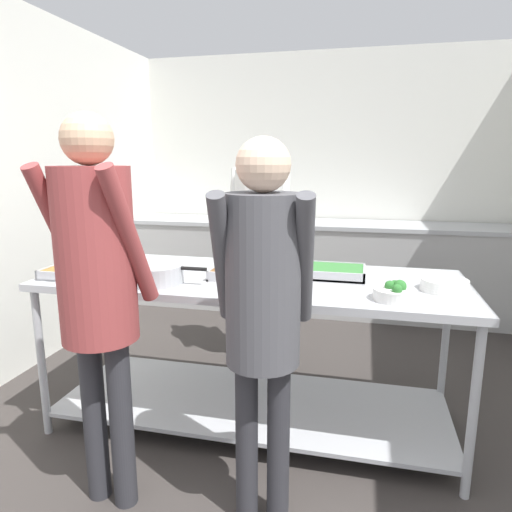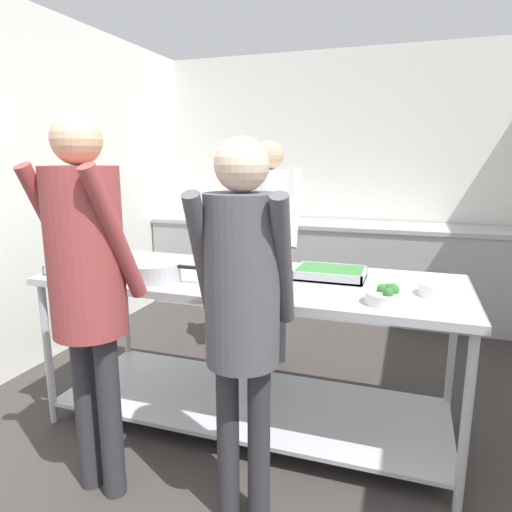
# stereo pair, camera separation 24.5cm
# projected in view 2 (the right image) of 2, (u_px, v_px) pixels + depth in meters

# --- Properties ---
(wall_rear) EXTENTS (3.98, 0.06, 2.65)m
(wall_rear) POSITION_uv_depth(u_px,v_px,m) (341.00, 181.00, 4.85)
(wall_rear) COLOR silver
(wall_rear) RESTS_ON ground_plane
(wall_left) EXTENTS (0.06, 4.15, 2.65)m
(wall_left) POSITION_uv_depth(u_px,v_px,m) (54.00, 189.00, 3.60)
(wall_left) COLOR silver
(wall_left) RESTS_ON ground_plane
(back_counter) EXTENTS (3.82, 0.65, 0.93)m
(back_counter) POSITION_uv_depth(u_px,v_px,m) (333.00, 267.00, 4.69)
(back_counter) COLOR #A8A8A8
(back_counter) RESTS_ON ground_plane
(serving_counter) EXTENTS (2.35, 0.88, 0.90)m
(serving_counter) POSITION_uv_depth(u_px,v_px,m) (250.00, 325.00, 2.64)
(serving_counter) COLOR #ADAFB5
(serving_counter) RESTS_ON ground_plane
(serving_tray_greens) EXTENTS (0.40, 0.32, 0.05)m
(serving_tray_greens) POSITION_uv_depth(u_px,v_px,m) (90.00, 268.00, 2.69)
(serving_tray_greens) COLOR #ADAFB5
(serving_tray_greens) RESTS_ON serving_counter
(sauce_pan) EXTENTS (0.44, 0.30, 0.10)m
(sauce_pan) POSITION_uv_depth(u_px,v_px,m) (154.00, 271.00, 2.50)
(sauce_pan) COLOR #ADAFB5
(sauce_pan) RESTS_ON serving_counter
(serving_tray_roast) EXTENTS (0.42, 0.30, 0.05)m
(serving_tray_roast) POSITION_uv_depth(u_px,v_px,m) (249.00, 273.00, 2.57)
(serving_tray_roast) COLOR #ADAFB5
(serving_tray_roast) RESTS_ON serving_counter
(serving_tray_vegetables) EXTENTS (0.38, 0.28, 0.05)m
(serving_tray_vegetables) POSITION_uv_depth(u_px,v_px,m) (330.00, 273.00, 2.55)
(serving_tray_vegetables) COLOR #ADAFB5
(serving_tray_vegetables) RESTS_ON serving_counter
(broccoli_bowl) EXTENTS (0.20, 0.20, 0.10)m
(broccoli_bowl) POSITION_uv_depth(u_px,v_px,m) (387.00, 296.00, 2.09)
(broccoli_bowl) COLOR silver
(broccoli_bowl) RESTS_ON serving_counter
(plate_stack) EXTENTS (0.24, 0.24, 0.06)m
(plate_stack) POSITION_uv_depth(u_px,v_px,m) (444.00, 290.00, 2.22)
(plate_stack) COLOR white
(plate_stack) RESTS_ON serving_counter
(guest_serving_left) EXTENTS (0.43, 0.36, 1.64)m
(guest_serving_left) POSITION_uv_depth(u_px,v_px,m) (242.00, 294.00, 1.81)
(guest_serving_left) COLOR #2D2D33
(guest_serving_left) RESTS_ON ground_plane
(guest_serving_right) EXTENTS (0.45, 0.37, 1.74)m
(guest_serving_right) POSITION_uv_depth(u_px,v_px,m) (87.00, 269.00, 1.98)
(guest_serving_right) COLOR #2D2D33
(guest_serving_right) RESTS_ON ground_plane
(cook_behind_counter) EXTENTS (0.49, 0.37, 1.69)m
(cook_behind_counter) POSITION_uv_depth(u_px,v_px,m) (269.00, 229.00, 3.40)
(cook_behind_counter) COLOR #2D2D33
(cook_behind_counter) RESTS_ON ground_plane
(water_bottle) EXTENTS (0.08, 0.08, 0.26)m
(water_bottle) POSITION_uv_depth(u_px,v_px,m) (261.00, 208.00, 4.82)
(water_bottle) COLOR silver
(water_bottle) RESTS_ON back_counter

